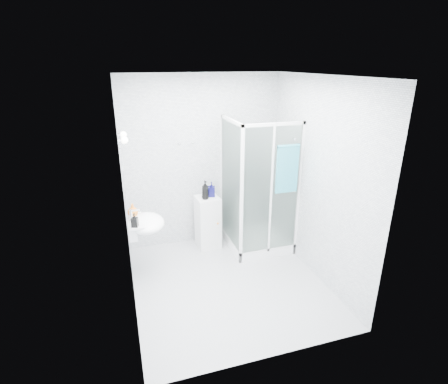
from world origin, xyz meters
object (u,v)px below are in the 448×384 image
object	(u,v)px
shower_enclosure	(255,222)
soap_dispenser_orange	(133,210)
wall_basin	(144,224)
shampoo_bottle_b	(212,189)
storage_cabinet	(208,222)
soap_dispenser_black	(135,220)
hand_towel	(287,168)
shampoo_bottle_a	(205,190)

from	to	relation	value
shower_enclosure	soap_dispenser_orange	world-z (taller)	shower_enclosure
wall_basin	shampoo_bottle_b	world-z (taller)	shampoo_bottle_b
storage_cabinet	shampoo_bottle_b	distance (m)	0.53
wall_basin	soap_dispenser_black	world-z (taller)	soap_dispenser_black
shower_enclosure	soap_dispenser_black	world-z (taller)	shower_enclosure
hand_towel	soap_dispenser_orange	distance (m)	2.12
shower_enclosure	shampoo_bottle_a	distance (m)	0.91
storage_cabinet	soap_dispenser_black	xyz separation A→B (m)	(-1.11, -0.78, 0.54)
storage_cabinet	hand_towel	world-z (taller)	hand_towel
hand_towel	soap_dispenser_black	size ratio (longest dim) A/B	3.97
shower_enclosure	storage_cabinet	world-z (taller)	shower_enclosure
soap_dispenser_black	shampoo_bottle_b	bearing A→B (deg)	34.28
wall_basin	storage_cabinet	xyz separation A→B (m)	(0.99, 0.59, -0.39)
hand_towel	shampoo_bottle_b	size ratio (longest dim) A/B	2.98
hand_towel	shampoo_bottle_a	xyz separation A→B (m)	(-0.99, 0.62, -0.43)
wall_basin	shampoo_bottle_a	world-z (taller)	shampoo_bottle_a
shower_enclosure	shampoo_bottle_b	distance (m)	0.82
shower_enclosure	soap_dispenser_orange	xyz separation A→B (m)	(-1.78, -0.19, 0.50)
storage_cabinet	soap_dispenser_orange	bearing A→B (deg)	-161.86
shampoo_bottle_b	soap_dispenser_black	distance (m)	1.43
soap_dispenser_orange	soap_dispenser_black	distance (m)	0.32
shower_enclosure	wall_basin	size ratio (longest dim) A/B	3.57
shampoo_bottle_b	soap_dispenser_black	world-z (taller)	shampoo_bottle_b
shower_enclosure	shampoo_bottle_b	size ratio (longest dim) A/B	8.88
wall_basin	shampoo_bottle_a	distance (m)	1.10
soap_dispenser_orange	shampoo_bottle_a	bearing A→B (deg)	20.98
shampoo_bottle_a	shampoo_bottle_b	xyz separation A→B (m)	(0.12, 0.08, -0.03)
shampoo_bottle_b	soap_dispenser_orange	size ratio (longest dim) A/B	1.31
soap_dispenser_orange	storage_cabinet	bearing A→B (deg)	22.41
soap_dispenser_orange	soap_dispenser_black	world-z (taller)	soap_dispenser_orange
wall_basin	shampoo_bottle_a	size ratio (longest dim) A/B	1.98
shower_enclosure	shampoo_bottle_b	xyz separation A→B (m)	(-0.59, 0.30, 0.49)
shower_enclosure	soap_dispenser_orange	bearing A→B (deg)	-174.00
wall_basin	soap_dispenser_orange	size ratio (longest dim) A/B	3.26
shower_enclosure	storage_cabinet	distance (m)	0.72
shampoo_bottle_a	soap_dispenser_black	bearing A→B (deg)	-145.62
shampoo_bottle_a	shower_enclosure	bearing A→B (deg)	-17.38
wall_basin	soap_dispenser_orange	distance (m)	0.23
soap_dispenser_orange	shower_enclosure	bearing A→B (deg)	6.00
shower_enclosure	shampoo_bottle_b	bearing A→B (deg)	153.14
wall_basin	soap_dispenser_black	distance (m)	0.27
shampoo_bottle_a	shampoo_bottle_b	size ratio (longest dim) A/B	1.25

